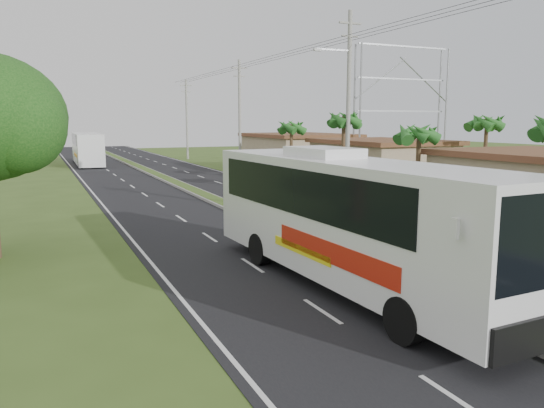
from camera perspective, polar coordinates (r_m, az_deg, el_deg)
name	(u,v)px	position (r m, az deg, el deg)	size (l,w,h in m)	color
ground	(426,295)	(16.48, 16.21, -9.34)	(180.00, 180.00, 0.00)	#3C541F
road_asphalt	(215,201)	(33.85, -6.14, 0.28)	(14.00, 160.00, 0.02)	black
median_strip	(215,200)	(33.84, -6.14, 0.43)	(1.20, 160.00, 0.18)	gray
lane_edge_left	(106,209)	(32.45, -17.46, -0.47)	(0.12, 160.00, 0.01)	silver
lane_edge_right	(308,196)	(36.45, 3.93, 0.91)	(0.12, 160.00, 0.01)	silver
shop_mid	(380,163)	(41.78, 11.56, 4.33)	(7.60, 10.60, 3.67)	tan
shop_far	(298,152)	(53.75, 2.82, 5.56)	(8.60, 11.60, 3.82)	tan
palm_verge_b	(419,134)	(30.93, 15.56, 7.29)	(2.40, 2.40, 5.05)	#473321
palm_verge_c	(344,120)	(36.27, 7.74, 8.93)	(2.40, 2.40, 5.85)	#473321
palm_verge_d	(291,127)	(44.40, 2.10, 8.25)	(2.40, 2.40, 5.25)	#473321
palm_behind_shop	(487,123)	(38.63, 22.11, 8.07)	(2.40, 2.40, 5.65)	#473321
utility_pole_b	(348,102)	(35.27, 8.18, 10.77)	(3.20, 0.28, 12.00)	gray
utility_pole_c	(240,115)	(53.28, -3.50, 9.56)	(1.60, 0.28, 11.00)	gray
utility_pole_d	(187,118)	(72.33, -9.15, 9.09)	(1.60, 0.28, 10.50)	gray
billboard_lattice	(402,102)	(52.88, 13.78, 10.57)	(10.18, 1.18, 12.07)	gray
coach_bus_main	(345,212)	(16.21, 7.82, -0.88)	(3.39, 13.22, 4.23)	white
coach_bus_far	(87,147)	(65.61, -19.26, 5.81)	(2.96, 12.60, 3.66)	white
motorcyclist	(284,235)	(19.71, 1.33, -3.31)	(1.69, 0.96, 2.36)	black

